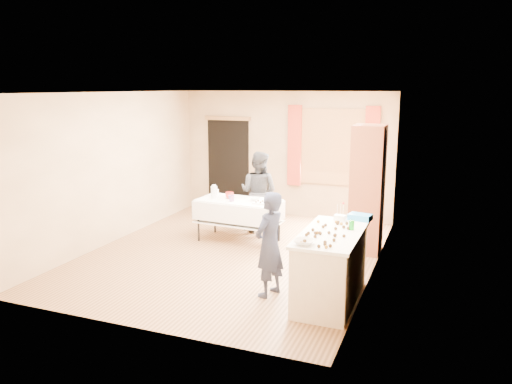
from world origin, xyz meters
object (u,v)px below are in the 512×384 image
at_px(cabinet, 367,189).
at_px(girl, 269,244).
at_px(counter, 331,267).
at_px(woman, 259,192).
at_px(party_table, 239,217).
at_px(chair, 257,213).

distance_m(cabinet, girl, 2.46).
bearing_deg(counter, woman, 127.24).
bearing_deg(counter, party_table, 137.45).
distance_m(counter, party_table, 2.81).
distance_m(girl, woman, 2.92).
xyz_separation_m(counter, party_table, (-2.07, 1.90, -0.01)).
height_order(cabinet, girl, cabinet).
bearing_deg(cabinet, girl, -111.27).
distance_m(chair, woman, 0.52).
bearing_deg(counter, girl, -171.83).
height_order(party_table, chair, chair).
bearing_deg(chair, woman, -62.91).
height_order(cabinet, party_table, cabinet).
bearing_deg(woman, party_table, 85.59).
distance_m(party_table, woman, 0.74).
bearing_deg(cabinet, party_table, -173.37).
distance_m(counter, woman, 3.24).
xyz_separation_m(cabinet, chair, (-2.17, 0.61, -0.75)).
bearing_deg(girl, woman, -139.53).
height_order(counter, party_table, counter).
height_order(cabinet, woman, cabinet).
bearing_deg(girl, cabinet, 175.64).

